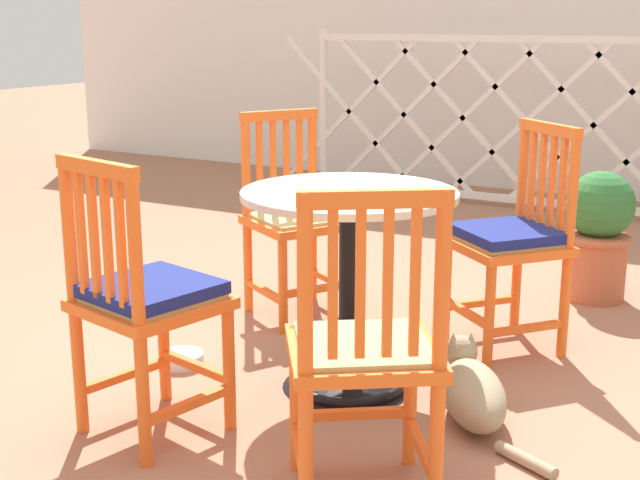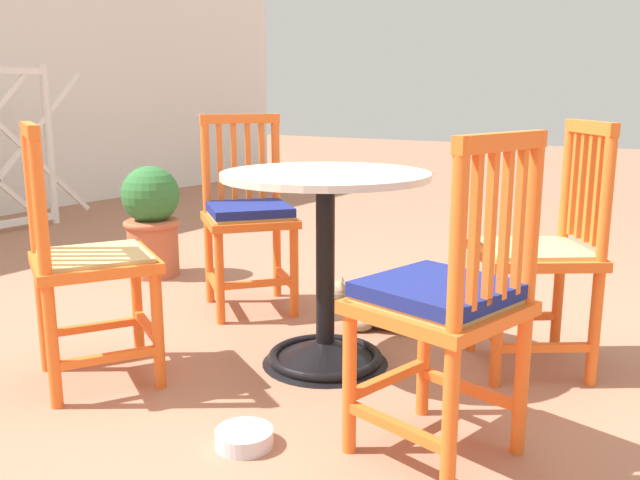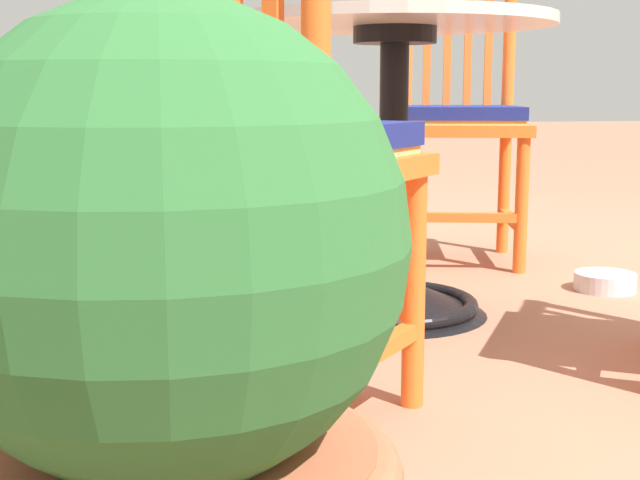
% 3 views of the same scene
% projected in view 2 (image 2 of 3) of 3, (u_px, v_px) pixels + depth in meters
% --- Properties ---
extents(ground_plane, '(24.00, 24.00, 0.00)m').
position_uv_depth(ground_plane, '(325.00, 378.00, 2.44)').
color(ground_plane, '#A36B51').
extents(cafe_table, '(0.76, 0.76, 0.73)m').
position_uv_depth(cafe_table, '(325.00, 291.00, 2.52)').
color(cafe_table, black).
rests_on(cafe_table, ground_plane).
extents(orange_chair_facing_out, '(0.56, 0.56, 0.91)m').
position_uv_depth(orange_chair_facing_out, '(248.00, 216.00, 3.16)').
color(orange_chair_facing_out, orange).
rests_on(orange_chair_facing_out, ground_plane).
extents(orange_chair_near_fence, '(0.55, 0.55, 0.91)m').
position_uv_depth(orange_chair_near_fence, '(86.00, 263.00, 2.34)').
color(orange_chair_near_fence, orange).
rests_on(orange_chair_near_fence, ground_plane).
extents(orange_chair_at_corner, '(0.48, 0.48, 0.91)m').
position_uv_depth(orange_chair_at_corner, '(445.00, 304.00, 1.83)').
color(orange_chair_at_corner, orange).
rests_on(orange_chair_at_corner, ground_plane).
extents(orange_chair_tucked_in, '(0.56, 0.56, 0.91)m').
position_uv_depth(orange_chair_tucked_in, '(542.00, 254.00, 2.46)').
color(orange_chair_tucked_in, orange).
rests_on(orange_chair_tucked_in, ground_plane).
extents(tabby_cat, '(0.55, 0.56, 0.23)m').
position_uv_depth(tabby_cat, '(388.00, 307.00, 2.95)').
color(tabby_cat, '#9E896B').
rests_on(tabby_cat, ground_plane).
extents(terracotta_planter, '(0.32, 0.32, 0.62)m').
position_uv_depth(terracotta_planter, '(152.00, 218.00, 3.76)').
color(terracotta_planter, '#B25B3D').
rests_on(terracotta_planter, ground_plane).
extents(pet_water_bowl, '(0.17, 0.17, 0.05)m').
position_uv_depth(pet_water_bowl, '(244.00, 438.00, 1.97)').
color(pet_water_bowl, silver).
rests_on(pet_water_bowl, ground_plane).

